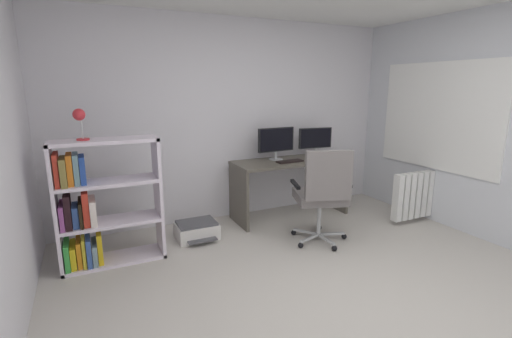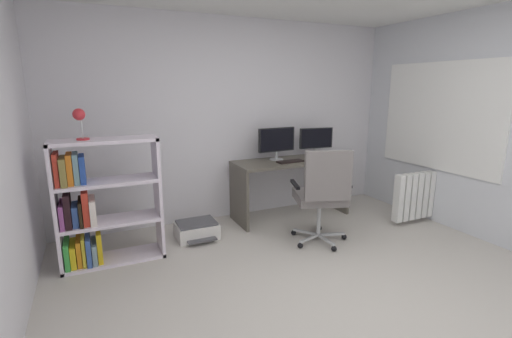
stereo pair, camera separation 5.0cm
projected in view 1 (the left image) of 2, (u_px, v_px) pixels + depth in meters
The scene contains 14 objects.
ground_plane at pixel (348, 309), 2.84m from camera, with size 4.45×4.73×0.02m, color beige.
wall_back at pixel (231, 120), 4.68m from camera, with size 4.45×0.10×2.52m, color silver.
window_pane at pixel (438, 116), 4.46m from camera, with size 0.01×1.59×1.22m, color white.
window_frame at pixel (438, 116), 4.46m from camera, with size 0.02×1.67×1.30m, color white.
desk at pixel (290, 175), 4.74m from camera, with size 1.50×0.58×0.76m.
monitor_main at pixel (276, 141), 4.66m from camera, with size 0.52×0.18×0.42m.
monitor_secondary at pixel (315, 139), 4.92m from camera, with size 0.47×0.18×0.38m.
keyboard at pixel (290, 161), 4.56m from camera, with size 0.34×0.13×0.02m, color black.
computer_mouse at pixel (310, 159), 4.68m from camera, with size 0.06×0.10×0.03m, color black.
office_chair at pixel (323, 191), 3.86m from camera, with size 0.67×0.67×1.07m.
bookshelf at pixel (95, 208), 3.43m from camera, with size 0.95×0.34×1.22m.
desk_lamp at pixel (80, 118), 3.22m from camera, with size 0.12×0.11×0.28m.
printer at pixel (197, 230), 4.13m from camera, with size 0.46×0.43×0.19m.
radiator at pixel (425, 193), 4.64m from camera, with size 1.01×0.10×0.59m.
Camera 1 is at (-1.74, -1.97, 1.69)m, focal length 25.54 mm.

